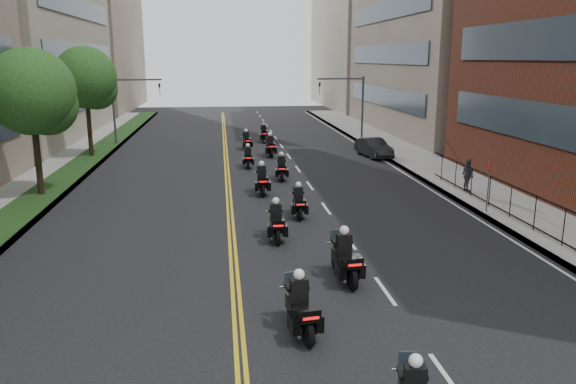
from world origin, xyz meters
The scene contains 19 objects.
sidewalk_right centered at (12.00, 25.00, 0.07)m, with size 4.00×90.00×0.15m, color gray.
sidewalk_left centered at (-12.00, 25.00, 0.07)m, with size 4.00×90.00×0.15m, color gray.
grass_strip centered at (-11.20, 25.00, 0.17)m, with size 2.00×90.00×0.04m, color #1D3B15.
building_right_far centered at (21.50, 78.00, 13.00)m, with size 15.00×28.00×26.00m, color gray.
building_left_far centered at (-22.00, 78.00, 13.00)m, with size 16.00×28.00×26.00m, color #756656.
traffic_signal_right centered at (9.54, 42.00, 3.70)m, with size 4.09×0.20×5.60m.
traffic_signal_left centered at (-9.54, 42.00, 3.70)m, with size 4.09×0.20×5.60m.
motorcycle_2 centered at (0.17, 7.60, 0.69)m, with size 0.72×2.36×1.75m.
motorcycle_3 centered at (2.13, 11.00, 0.72)m, with size 0.68×2.48×1.83m.
motorcycle_4 centered at (0.33, 15.54, 0.67)m, with size 0.53×2.31×1.71m.
motorcycle_5 centered at (1.67, 18.74, 0.64)m, with size 0.51×2.18×1.61m.
motorcycle_6 centered at (0.34, 23.39, 0.70)m, with size 0.55×2.41×1.78m.
motorcycle_7 centered at (1.78, 26.87, 0.66)m, with size 0.58×2.26×1.67m.
motorcycle_8 centered at (-0.03, 30.99, 0.63)m, with size 0.50×2.16×1.60m.
motorcycle_9 centered at (1.82, 35.10, 0.70)m, with size 0.56×2.42×1.78m.
motorcycle_10 centered at (0.23, 38.56, 0.65)m, with size 0.68×2.22×1.64m.
motorcycle_11 centered at (1.94, 42.51, 0.67)m, with size 0.53×2.29×1.69m.
parked_sedan centered at (9.40, 34.04, 0.68)m, with size 1.45×4.15×1.37m, color black.
pedestrian_c centered at (11.20, 21.93, 1.04)m, with size 1.05×0.44×1.79m, color #3E3D44.
Camera 1 is at (-1.78, -5.90, 7.11)m, focal length 35.00 mm.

